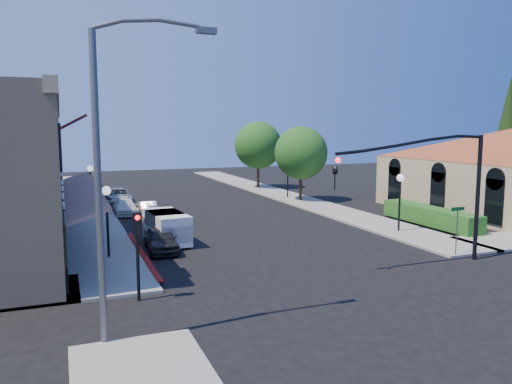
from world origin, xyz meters
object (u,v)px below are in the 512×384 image
object	(u,v)px
lamppost_right_far	(288,168)
parked_car_d	(118,196)
parked_car_a	(161,239)
parked_car_b	(148,209)
secondary_signal	(138,240)
white_van	(167,226)
signal_mast_arm	(443,177)
parked_car_c	(125,207)
lamppost_left_near	(107,203)
lamppost_right_near	(400,188)
conifer_far	(508,128)
street_tree_a	(301,153)
street_tree_b	(258,145)
lamppost_left_far	(90,177)
street_name_sign	(457,223)
cobra_streetlight	(110,165)

from	to	relation	value
lamppost_right_far	parked_car_d	bearing A→B (deg)	172.25
parked_car_a	parked_car_b	xyz separation A→B (m)	(1.04, 10.38, -0.09)
secondary_signal	white_van	distance (m)	9.30
parked_car_b	parked_car_d	bearing A→B (deg)	99.92
signal_mast_arm	parked_car_c	size ratio (longest dim) A/B	2.08
lamppost_left_near	lamppost_right_near	size ratio (longest dim) A/B	1.00
conifer_far	lamppost_right_near	bearing A→B (deg)	-152.85
lamppost_right_far	parked_car_c	size ratio (longest dim) A/B	0.93
street_tree_a	street_tree_b	xyz separation A→B (m)	(0.00, 10.00, 0.35)
lamppost_left_far	lamppost_right_far	distance (m)	17.12
parked_car_d	conifer_far	bearing A→B (deg)	-11.03
street_tree_b	lamppost_right_far	distance (m)	8.21
lamppost_right_far	street_name_sign	bearing A→B (deg)	-92.63
conifer_far	parked_car_b	size ratio (longest dim) A/B	3.35
parked_car_d	cobra_streetlight	bearing A→B (deg)	-93.88
lamppost_right_near	parked_car_c	xyz separation A→B (m)	(-14.70, 12.70, -2.18)
lamppost_right_near	white_van	bearing A→B (deg)	170.96
cobra_streetlight	parked_car_b	xyz separation A→B (m)	(4.35, 21.00, -4.73)
street_tree_b	lamppost_right_near	world-z (taller)	street_tree_b
cobra_streetlight	street_name_sign	world-z (taller)	cobra_streetlight
street_tree_b	lamppost_right_near	size ratio (longest dim) A/B	1.97
conifer_far	parked_car_d	bearing A→B (deg)	166.83
lamppost_left_near	white_van	distance (m)	4.31
cobra_streetlight	lamppost_left_far	distance (m)	24.14
street_name_sign	signal_mast_arm	bearing A→B (deg)	-156.80
street_tree_a	cobra_streetlight	xyz separation A→B (m)	(-17.95, -24.00, 1.07)
secondary_signal	lamppost_right_near	distance (m)	17.77
lamppost_left_far	parked_car_b	size ratio (longest dim) A/B	1.09
lamppost_left_near	parked_car_c	distance (m)	13.09
lamppost_left_far	parked_car_d	bearing A→B (deg)	60.10
cobra_streetlight	street_name_sign	distance (m)	17.54
street_tree_b	lamppost_right_far	xyz separation A→B (m)	(-0.30, -8.00, -1.81)
lamppost_left_near	cobra_streetlight	bearing A→B (deg)	-93.71
street_tree_a	conifer_far	bearing A→B (deg)	-11.77
street_name_sign	lamppost_left_far	world-z (taller)	lamppost_left_far
lamppost_left_near	street_tree_a	bearing A→B (deg)	38.98
conifer_far	lamppost_right_near	world-z (taller)	conifer_far
secondary_signal	conifer_far	bearing A→B (deg)	24.75
lamppost_left_far	lamppost_right_far	size ratio (longest dim) A/B	1.00
street_name_sign	lamppost_left_near	xyz separation A→B (m)	(-16.00, 5.80, 1.04)
street_name_sign	parked_car_c	size ratio (longest dim) A/B	0.65
secondary_signal	cobra_streetlight	xyz separation A→B (m)	(-1.15, -3.41, 2.95)
secondary_signal	cobra_streetlight	size ratio (longest dim) A/B	0.36
cobra_streetlight	white_van	bearing A→B (deg)	72.11
secondary_signal	street_name_sign	size ratio (longest dim) A/B	1.33
street_tree_a	secondary_signal	size ratio (longest dim) A/B	1.95
signal_mast_arm	cobra_streetlight	size ratio (longest dim) A/B	0.86
lamppost_left_far	lamppost_right_near	world-z (taller)	same
lamppost_left_far	white_van	xyz separation A→B (m)	(3.28, -11.82, -1.73)
street_tree_a	parked_car_b	size ratio (longest dim) A/B	1.98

